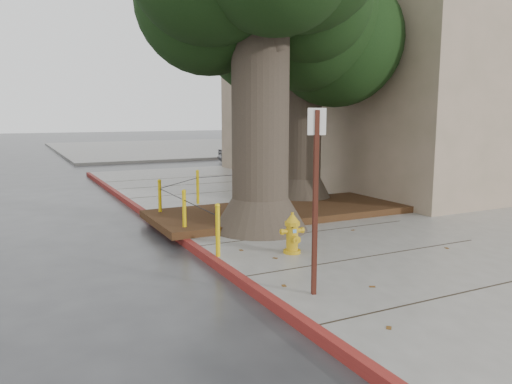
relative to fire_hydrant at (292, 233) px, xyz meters
The scene contains 14 objects.
ground 1.14m from the fire_hydrant, 51.26° to the right, with size 140.00×140.00×0.00m, color #28282B.
sidewalk_main 6.87m from the fire_hydrant, 14.41° to the left, with size 16.00×26.00×0.15m, color slate.
sidewalk_far 29.95m from the fire_hydrant, 77.20° to the left, with size 16.00×20.00×0.15m, color slate.
curb_red 2.23m from the fire_hydrant, 128.62° to the left, with size 0.14×26.00×0.16m, color maroon.
planter_bed 3.48m from the fire_hydrant, 63.66° to the left, with size 6.40×2.60×0.16m, color black.
building_corner 13.88m from the fire_hydrant, 35.92° to the left, with size 12.00×13.00×10.00m, color tan.
building_side_white 30.46m from the fire_hydrant, 56.57° to the left, with size 10.00×10.00×9.00m, color silver.
building_side_grey 38.94m from the fire_hydrant, 54.04° to the left, with size 12.00×14.00×12.00m, color slate.
tree_far 7.18m from the fire_hydrant, 54.13° to the left, with size 4.50×3.80×7.17m.
bollard_ring 3.59m from the fire_hydrant, 93.66° to the left, with size 3.79×5.39×0.95m.
fire_hydrant is the anchor object (origin of this frame).
signpost 2.33m from the fire_hydrant, 112.54° to the right, with size 0.25×0.08×2.54m.
car_silver 18.35m from the fire_hydrant, 66.82° to the left, with size 1.25×3.11×1.06m, color #939397.
car_red 19.76m from the fire_hydrant, 62.21° to the left, with size 1.38×3.95×1.30m, color maroon.
Camera 1 is at (-5.10, -6.64, 2.61)m, focal length 35.00 mm.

